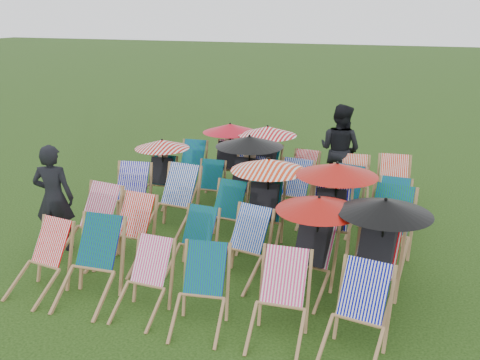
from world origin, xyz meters
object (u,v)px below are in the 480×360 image
(deckchair_0, at_px, (39,261))
(deckchair_29, at_px, (394,185))
(person_left, at_px, (54,198))
(person_rear, at_px, (340,150))
(deckchair_5, at_px, (356,316))

(deckchair_0, xyz_separation_m, deckchair_29, (3.90, 4.55, 0.03))
(person_left, distance_m, person_rear, 5.28)
(deckchair_5, relative_size, person_left, 0.57)
(deckchair_0, bearing_deg, person_left, 126.15)
(deckchair_5, bearing_deg, person_left, 174.72)
(deckchair_0, height_order, deckchair_5, deckchair_5)
(deckchair_0, height_order, person_rear, person_rear)
(person_rear, bearing_deg, deckchair_5, 122.61)
(deckchair_5, xyz_separation_m, person_rear, (-1.11, 5.07, 0.42))
(deckchair_5, distance_m, person_left, 4.71)
(deckchair_29, bearing_deg, deckchair_0, -137.17)
(person_rear, bearing_deg, person_left, 69.32)
(deckchair_29, relative_size, person_left, 0.58)
(deckchair_0, height_order, deckchair_29, deckchair_29)
(deckchair_29, bearing_deg, person_rear, 145.04)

